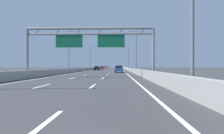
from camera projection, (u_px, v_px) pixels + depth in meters
ground_plane at (111, 69)px, 101.06m from camera, size 260.00×260.00×0.00m
lane_dash_left_1 at (42, 86)px, 13.66m from camera, size 0.16×3.00×0.01m
lane_dash_left_2 at (72, 78)px, 22.66m from camera, size 0.16×3.00×0.01m
lane_dash_left_3 at (85, 75)px, 31.66m from camera, size 0.16×3.00×0.01m
lane_dash_left_4 at (93, 73)px, 40.65m from camera, size 0.16×3.00×0.01m
lane_dash_left_5 at (97, 72)px, 49.65m from camera, size 0.16×3.00×0.01m
lane_dash_left_6 at (100, 71)px, 58.64m from camera, size 0.16×3.00×0.01m
lane_dash_left_7 at (103, 70)px, 67.64m from camera, size 0.16×3.00×0.01m
lane_dash_left_8 at (105, 70)px, 76.63m from camera, size 0.16×3.00×0.01m
lane_dash_left_9 at (106, 69)px, 85.63m from camera, size 0.16×3.00×0.01m
lane_dash_left_10 at (107, 69)px, 94.62m from camera, size 0.16×3.00×0.01m
lane_dash_left_11 at (108, 69)px, 103.62m from camera, size 0.16×3.00×0.01m
lane_dash_left_12 at (109, 69)px, 112.61m from camera, size 0.16×3.00×0.01m
lane_dash_left_13 at (110, 68)px, 121.61m from camera, size 0.16×3.00×0.01m
lane_dash_left_14 at (110, 68)px, 130.60m from camera, size 0.16×3.00×0.01m
lane_dash_left_15 at (111, 68)px, 139.60m from camera, size 0.16×3.00×0.01m
lane_dash_left_16 at (111, 68)px, 148.60m from camera, size 0.16×3.00×0.01m
lane_dash_left_17 at (112, 68)px, 157.59m from camera, size 0.16×3.00×0.01m
lane_dash_right_0 at (42, 126)px, 4.55m from camera, size 0.16×3.00×0.01m
lane_dash_right_1 at (93, 86)px, 13.55m from camera, size 0.16×3.00×0.01m
lane_dash_right_2 at (103, 78)px, 22.55m from camera, size 0.16×3.00×0.01m
lane_dash_right_3 at (107, 75)px, 31.54m from camera, size 0.16×3.00×0.01m
lane_dash_right_4 at (110, 73)px, 40.54m from camera, size 0.16×3.00×0.01m
lane_dash_right_5 at (111, 72)px, 49.53m from camera, size 0.16×3.00×0.01m
lane_dash_right_6 at (112, 71)px, 58.53m from camera, size 0.16×3.00×0.01m
lane_dash_right_7 at (113, 70)px, 67.52m from camera, size 0.16×3.00×0.01m
lane_dash_right_8 at (114, 70)px, 76.52m from camera, size 0.16×3.00×0.01m
lane_dash_right_9 at (114, 69)px, 85.51m from camera, size 0.16×3.00×0.01m
lane_dash_right_10 at (114, 69)px, 94.51m from camera, size 0.16×3.00×0.01m
lane_dash_right_11 at (115, 69)px, 103.50m from camera, size 0.16×3.00×0.01m
lane_dash_right_12 at (115, 69)px, 112.50m from camera, size 0.16×3.00×0.01m
lane_dash_right_13 at (115, 68)px, 121.49m from camera, size 0.16×3.00×0.01m
lane_dash_right_14 at (115, 68)px, 130.49m from camera, size 0.16×3.00×0.01m
lane_dash_right_15 at (116, 68)px, 139.49m from camera, size 0.16×3.00×0.01m
lane_dash_right_16 at (116, 68)px, 148.48m from camera, size 0.16×3.00×0.01m
lane_dash_right_17 at (116, 68)px, 157.48m from camera, size 0.16×3.00×0.01m
edge_line_left at (99, 69)px, 89.24m from camera, size 0.16×176.00×0.01m
edge_line_right at (122, 69)px, 88.90m from camera, size 0.16×176.00×0.01m
barrier_left at (100, 68)px, 111.27m from camera, size 0.45×220.00×0.95m
barrier_right at (124, 68)px, 110.84m from camera, size 0.45×220.00×0.95m
sign_gantry at (90, 39)px, 24.28m from camera, size 16.36×0.36×6.36m
streetlamp_left_mid at (70, 49)px, 44.00m from camera, size 2.58×0.28×9.50m
streetlamp_right_mid at (135, 49)px, 43.53m from camera, size 2.58×0.28×9.50m
streetlamp_left_far at (90, 56)px, 76.94m from camera, size 2.58×0.28×9.50m
streetlamp_right_far at (128, 56)px, 76.46m from camera, size 2.58×0.28×9.50m
black_car at (97, 68)px, 65.45m from camera, size 1.70×4.64×1.44m
red_car at (102, 68)px, 82.93m from camera, size 1.80×4.57×1.37m
blue_car at (119, 69)px, 43.07m from camera, size 1.76×4.57×1.57m
silver_car at (106, 67)px, 113.51m from camera, size 1.87×4.49×1.49m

